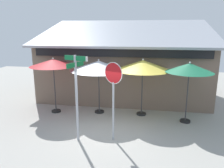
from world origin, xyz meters
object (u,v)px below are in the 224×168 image
at_px(street_sign_post, 76,90).
at_px(stop_sign, 113,87).
at_px(patio_umbrella_ivory_center, 99,66).
at_px(patio_umbrella_crimson_left, 53,63).
at_px(patio_umbrella_mustard_right, 143,65).
at_px(patio_umbrella_forest_green_far_right, 189,68).

xyz_separation_m(street_sign_post, stop_sign, (1.24, 0.26, 0.08)).
bearing_deg(patio_umbrella_ivory_center, patio_umbrella_crimson_left, -172.71).
xyz_separation_m(patio_umbrella_mustard_right, patio_umbrella_forest_green_far_right, (1.91, -0.54, 0.01)).
bearing_deg(stop_sign, patio_umbrella_mustard_right, 70.51).
distance_m(patio_umbrella_crimson_left, patio_umbrella_forest_green_far_right, 6.02).
distance_m(patio_umbrella_ivory_center, patio_umbrella_forest_green_far_right, 3.95).
height_order(patio_umbrella_ivory_center, patio_umbrella_mustard_right, patio_umbrella_mustard_right).
bearing_deg(patio_umbrella_mustard_right, patio_umbrella_crimson_left, -175.57).
relative_size(stop_sign, patio_umbrella_forest_green_far_right, 1.07).
bearing_deg(street_sign_post, patio_umbrella_ivory_center, 87.02).
height_order(patio_umbrella_ivory_center, patio_umbrella_forest_green_far_right, patio_umbrella_forest_green_far_right).
xyz_separation_m(street_sign_post, patio_umbrella_forest_green_far_right, (4.07, 2.32, 0.47)).
relative_size(street_sign_post, patio_umbrella_ivory_center, 1.17).
relative_size(patio_umbrella_ivory_center, patio_umbrella_mustard_right, 0.99).
distance_m(street_sign_post, stop_sign, 1.27).
bearing_deg(patio_umbrella_ivory_center, stop_sign, -66.67).
bearing_deg(patio_umbrella_crimson_left, patio_umbrella_forest_green_far_right, -2.09).
bearing_deg(patio_umbrella_forest_green_far_right, patio_umbrella_crimson_left, 177.91).
distance_m(stop_sign, patio_umbrella_forest_green_far_right, 3.51).
xyz_separation_m(patio_umbrella_ivory_center, patio_umbrella_forest_green_far_right, (3.92, -0.49, 0.07)).
distance_m(patio_umbrella_crimson_left, patio_umbrella_mustard_right, 4.12).
height_order(patio_umbrella_crimson_left, patio_umbrella_forest_green_far_right, patio_umbrella_crimson_left).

